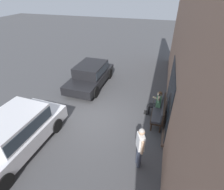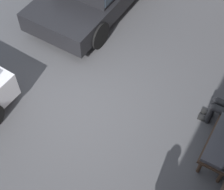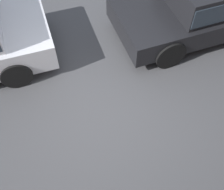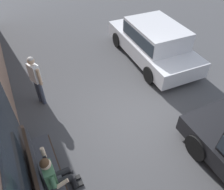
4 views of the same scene
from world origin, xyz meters
name	(u,v)px [view 1 (image 1 of 4)]	position (x,y,z in m)	size (l,w,h in m)	color
ground_plane	(96,119)	(0.00, 0.00, 0.00)	(60.00, 60.00, 0.00)	#424244
building_facade	(183,72)	(-0.01, 3.40, 2.93)	(18.00, 0.51, 5.89)	#93705B
bench	(160,110)	(-0.77, 2.90, 0.59)	(1.87, 0.55, 1.02)	#332319
person_on_phone	(156,103)	(-1.14, 2.67, 0.72)	(0.73, 0.74, 1.36)	black
parked_car_near	(91,74)	(-3.16, -1.56, 0.76)	(4.15, 1.96, 1.37)	black
parked_car_mid	(14,132)	(2.54, -2.33, 0.82)	(4.55, 2.15, 1.51)	silver
pedestrian_standing	(140,145)	(1.97, 2.35, 1.02)	(0.51, 0.33, 1.73)	#383D4C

